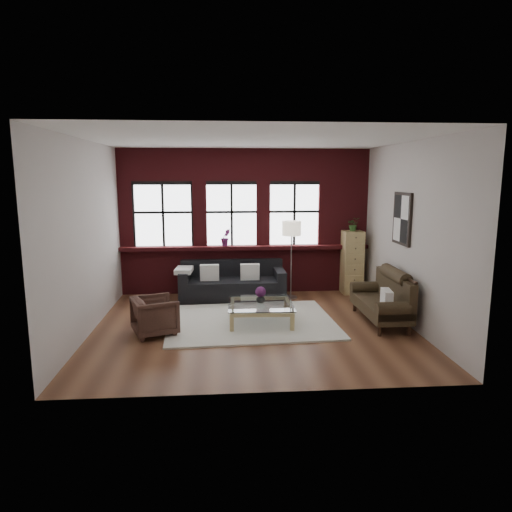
{
  "coord_description": "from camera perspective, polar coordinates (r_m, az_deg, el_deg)",
  "views": [
    {
      "loc": [
        -0.53,
        -7.67,
        2.6
      ],
      "look_at": [
        0.1,
        0.6,
        1.15
      ],
      "focal_mm": 32.0,
      "sensor_mm": 36.0,
      "label": 1
    }
  ],
  "objects": [
    {
      "name": "wall_front",
      "position": [
        5.29,
        1.49,
        -0.99
      ],
      "size": [
        5.5,
        0.0,
        5.5
      ],
      "primitive_type": "plane",
      "rotation": [
        -1.57,
        0.0,
        0.0
      ],
      "color": "beige",
      "rests_on": "ground"
    },
    {
      "name": "flowers",
      "position": [
        8.14,
        0.58,
        -4.5
      ],
      "size": [
        0.19,
        0.19,
        0.19
      ],
      "primitive_type": "sphere",
      "color": "#61215C",
      "rests_on": "vase"
    },
    {
      "name": "wall_left",
      "position": [
        8.05,
        -20.35,
        2.15
      ],
      "size": [
        0.0,
        5.0,
        5.0
      ],
      "primitive_type": "plane",
      "rotation": [
        1.57,
        0.0,
        1.57
      ],
      "color": "beige",
      "rests_on": "ground"
    },
    {
      "name": "wall_poster",
      "position": [
        8.64,
        17.81,
        4.46
      ],
      "size": [
        0.05,
        0.74,
        0.94
      ],
      "primitive_type": null,
      "color": "black",
      "rests_on": "wall_right"
    },
    {
      "name": "armchair",
      "position": [
        7.81,
        -12.51,
        -7.32
      ],
      "size": [
        0.89,
        0.88,
        0.63
      ],
      "primitive_type": "imported",
      "rotation": [
        0.0,
        0.0,
        1.94
      ],
      "color": "#3D261E",
      "rests_on": "floor"
    },
    {
      "name": "pillow_b",
      "position": [
        9.7,
        -0.77,
        -2.0
      ],
      "size": [
        0.4,
        0.15,
        0.34
      ],
      "primitive_type": "cube",
      "rotation": [
        0.0,
        0.0,
        0.02
      ],
      "color": "white",
      "rests_on": "dark_sofa"
    },
    {
      "name": "potted_plant_top",
      "position": [
        10.29,
        12.08,
        3.9
      ],
      "size": [
        0.3,
        0.27,
        0.3
      ],
      "primitive_type": "imported",
      "rotation": [
        0.0,
        0.0,
        -0.12
      ],
      "color": "#2D5923",
      "rests_on": "drawer_chest"
    },
    {
      "name": "dark_sofa",
      "position": [
        9.82,
        -2.98,
        -3.01
      ],
      "size": [
        2.24,
        0.91,
        0.81
      ],
      "primitive_type": null,
      "color": "black",
      "rests_on": "floor"
    },
    {
      "name": "sill_ledge",
      "position": [
        10.16,
        -1.32,
        1.08
      ],
      "size": [
        5.5,
        0.3,
        0.08
      ],
      "primitive_type": "cube",
      "color": "#5D151A",
      "rests_on": "brick_backwall"
    },
    {
      "name": "window_right",
      "position": [
        10.29,
        4.79,
        5.15
      ],
      "size": [
        1.38,
        0.1,
        1.5
      ],
      "primitive_type": null,
      "color": "black",
      "rests_on": "brick_backwall"
    },
    {
      "name": "sill_plant",
      "position": [
        10.08,
        -3.82,
        2.33
      ],
      "size": [
        0.26,
        0.23,
        0.39
      ],
      "primitive_type": "imported",
      "rotation": [
        0.0,
        0.0,
        0.35
      ],
      "color": "#61215C",
      "rests_on": "sill_ledge"
    },
    {
      "name": "drawer_chest",
      "position": [
        10.41,
        11.91,
        -0.78
      ],
      "size": [
        0.43,
        0.43,
        1.41
      ],
      "primitive_type": "cube",
      "color": "tan",
      "rests_on": "floor"
    },
    {
      "name": "pillow_a",
      "position": [
        9.68,
        -5.82,
        -2.07
      ],
      "size": [
        0.4,
        0.14,
        0.34
      ],
      "primitive_type": "cube",
      "rotation": [
        0.0,
        0.0,
        0.0
      ],
      "color": "white",
      "rests_on": "dark_sofa"
    },
    {
      "name": "coffee_table",
      "position": [
        8.25,
        0.58,
        -7.14
      ],
      "size": [
        1.19,
        1.19,
        0.38
      ],
      "primitive_type": null,
      "rotation": [
        0.0,
        0.0,
        -0.04
      ],
      "color": "tan",
      "rests_on": "shag_rug"
    },
    {
      "name": "ceiling",
      "position": [
        7.71,
        -0.41,
        14.37
      ],
      "size": [
        5.5,
        5.5,
        0.0
      ],
      "primitive_type": "plane",
      "rotation": [
        3.14,
        0.0,
        0.0
      ],
      "color": "white",
      "rests_on": "ground"
    },
    {
      "name": "window_left",
      "position": [
        10.23,
        -11.52,
        4.96
      ],
      "size": [
        1.38,
        0.1,
        1.5
      ],
      "primitive_type": null,
      "color": "black",
      "rests_on": "brick_backwall"
    },
    {
      "name": "window_mid",
      "position": [
        10.16,
        -3.06,
        5.11
      ],
      "size": [
        1.38,
        0.1,
        1.5
      ],
      "primitive_type": null,
      "color": "black",
      "rests_on": "brick_backwall"
    },
    {
      "name": "floor",
      "position": [
        8.12,
        -0.38,
        -8.77
      ],
      "size": [
        5.5,
        5.5,
        0.0
      ],
      "primitive_type": "plane",
      "color": "brown",
      "rests_on": "ground"
    },
    {
      "name": "wall_right",
      "position": [
        8.4,
        18.67,
        2.56
      ],
      "size": [
        0.0,
        5.0,
        5.0
      ],
      "primitive_type": "plane",
      "rotation": [
        1.57,
        0.0,
        -1.57
      ],
      "color": "beige",
      "rests_on": "ground"
    },
    {
      "name": "wall_back",
      "position": [
        10.23,
        -1.38,
        4.31
      ],
      "size": [
        5.5,
        0.0,
        5.5
      ],
      "primitive_type": "plane",
      "rotation": [
        1.57,
        0.0,
        0.0
      ],
      "color": "beige",
      "rests_on": "ground"
    },
    {
      "name": "floor_lamp",
      "position": [
        9.77,
        4.42,
        -0.08
      ],
      "size": [
        0.4,
        0.4,
        1.82
      ],
      "primitive_type": null,
      "color": "#A5A5A8",
      "rests_on": "floor"
    },
    {
      "name": "vintage_settee",
      "position": [
        8.51,
        15.29,
        -5.11
      ],
      "size": [
        0.74,
        1.67,
        0.89
      ],
      "primitive_type": null,
      "color": "#2F2415",
      "rests_on": "floor"
    },
    {
      "name": "shag_rug",
      "position": [
        8.33,
        -0.66,
        -8.16
      ],
      "size": [
        3.09,
        2.48,
        0.03
      ],
      "primitive_type": "cube",
      "rotation": [
        0.0,
        0.0,
        0.05
      ],
      "color": "beige",
      "rests_on": "floor"
    },
    {
      "name": "vase",
      "position": [
        8.17,
        0.58,
        -5.32
      ],
      "size": [
        0.2,
        0.2,
        0.16
      ],
      "primitive_type": "imported",
      "rotation": [
        0.0,
        0.0,
        0.31
      ],
      "color": "#B2B2B2",
      "rests_on": "coffee_table"
    },
    {
      "name": "brick_backwall",
      "position": [
        10.17,
        -1.36,
        4.28
      ],
      "size": [
        5.5,
        0.12,
        3.2
      ],
      "primitive_type": null,
      "color": "#5D151A",
      "rests_on": "floor"
    },
    {
      "name": "pillow_settee",
      "position": [
        7.99,
        16.01,
        -5.27
      ],
      "size": [
        0.19,
        0.4,
        0.34
      ],
      "primitive_type": "cube",
      "rotation": [
        0.0,
        0.0,
        -0.14
      ],
      "color": "white",
      "rests_on": "vintage_settee"
    }
  ]
}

